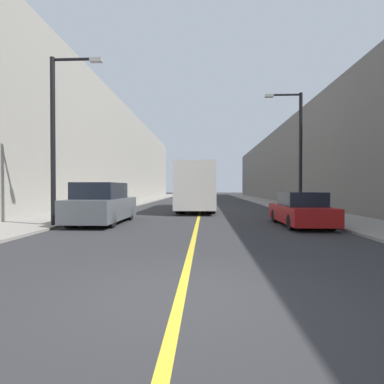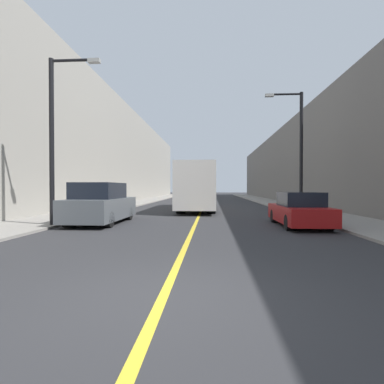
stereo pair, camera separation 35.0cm
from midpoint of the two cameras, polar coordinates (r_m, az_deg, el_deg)
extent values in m
plane|color=#2D2D30|center=(4.78, -3.43, -19.56)|extent=(200.00, 200.00, 0.00)
cube|color=gray|center=(35.38, -9.20, -1.80)|extent=(3.28, 72.00, 0.10)
cube|color=gray|center=(35.15, 14.86, -1.83)|extent=(3.28, 72.00, 0.10)
cube|color=gray|center=(36.55, -14.84, 7.11)|extent=(4.00, 72.00, 11.37)
cube|color=#66605B|center=(36.10, 20.59, 5.16)|extent=(4.00, 72.00, 8.85)
cube|color=gold|center=(34.49, 2.79, -1.93)|extent=(0.16, 72.00, 0.01)
cube|color=silver|center=(22.54, 1.65, 1.16)|extent=(2.52, 10.72, 2.96)
cube|color=black|center=(17.22, 1.01, 2.98)|extent=(2.14, 0.04, 1.33)
cylinder|color=black|center=(19.31, -1.63, -2.55)|extent=(0.55, 1.05, 1.05)
cylinder|color=black|center=(19.23, 4.22, -2.57)|extent=(0.55, 1.05, 1.05)
cylinder|color=black|center=(25.93, -0.26, -1.69)|extent=(0.55, 1.05, 1.05)
cylinder|color=black|center=(25.87, 4.09, -1.69)|extent=(0.55, 1.05, 1.05)
cube|color=#51565B|center=(14.59, -16.25, -3.05)|extent=(2.04, 4.83, 0.97)
cube|color=black|center=(14.33, -16.60, 0.26)|extent=(1.79, 2.66, 0.72)
cube|color=black|center=(12.37, -20.04, -2.98)|extent=(1.73, 0.04, 0.43)
cylinder|color=black|center=(13.54, -21.60, -4.85)|extent=(0.45, 0.68, 0.68)
cylinder|color=black|center=(12.95, -15.20, -5.08)|extent=(0.45, 0.68, 0.68)
cylinder|color=black|center=(16.29, -17.08, -3.88)|extent=(0.45, 0.68, 0.68)
cylinder|color=black|center=(15.80, -11.67, -4.00)|extent=(0.45, 0.68, 0.68)
cube|color=maroon|center=(13.84, 20.34, -3.91)|extent=(1.78, 4.43, 0.70)
cube|color=black|center=(13.59, 20.62, -1.28)|extent=(1.57, 2.00, 0.59)
cube|color=black|center=(11.76, 23.40, -4.16)|extent=(1.51, 0.04, 0.31)
cylinder|color=black|center=(12.35, 19.07, -5.52)|extent=(0.39, 0.62, 0.62)
cylinder|color=black|center=(12.79, 25.10, -5.33)|extent=(0.39, 0.62, 0.62)
cylinder|color=black|center=(15.01, 16.28, -4.39)|extent=(0.39, 0.62, 0.62)
cylinder|color=black|center=(15.37, 21.35, -4.29)|extent=(0.39, 0.62, 0.62)
cylinder|color=black|center=(14.04, -24.51, 8.68)|extent=(0.20, 0.20, 7.00)
cylinder|color=black|center=(14.51, -21.10, 22.36)|extent=(1.86, 0.12, 0.12)
cube|color=#999993|center=(14.15, -17.41, 22.73)|extent=(0.50, 0.24, 0.16)
cylinder|color=black|center=(18.92, 20.58, 6.91)|extent=(0.20, 0.20, 7.17)
cylinder|color=black|center=(19.36, 17.89, 17.31)|extent=(1.86, 0.12, 0.12)
cube|color=#999993|center=(19.15, 15.07, 17.35)|extent=(0.50, 0.24, 0.16)
camera|label=1|loc=(0.18, -89.44, 0.01)|focal=28.00mm
camera|label=2|loc=(0.18, 90.56, -0.01)|focal=28.00mm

